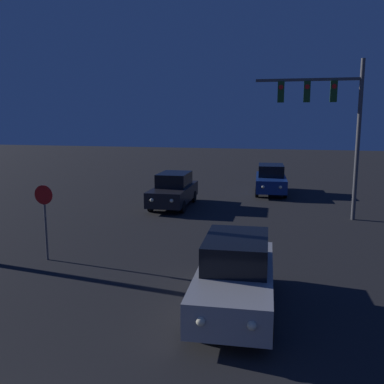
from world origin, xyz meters
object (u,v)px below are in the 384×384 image
car_mid (174,190)px  car_far (271,179)px  car_near (236,274)px  traffic_signal_mast (330,112)px  stop_sign (45,209)px

car_mid → car_far: same height
car_near → car_mid: size_ratio=1.01×
car_near → car_mid: bearing=-70.5°
car_mid → car_far: bearing=-134.2°
car_mid → traffic_signal_mast: 8.34m
car_mid → traffic_signal_mast: traffic_signal_mast is taller
car_mid → car_far: 6.84m
car_far → stop_sign: bearing=61.4°
car_near → car_mid: 12.02m
car_far → stop_sign: (-6.28, -14.01, 0.80)m
car_near → traffic_signal_mast: (2.69, 10.16, 3.87)m
car_near → car_mid: (-4.65, 11.09, 0.00)m
traffic_signal_mast → car_mid: bearing=172.8°
traffic_signal_mast → stop_sign: size_ratio=2.87×
car_mid → car_far: (4.62, 5.05, 0.00)m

